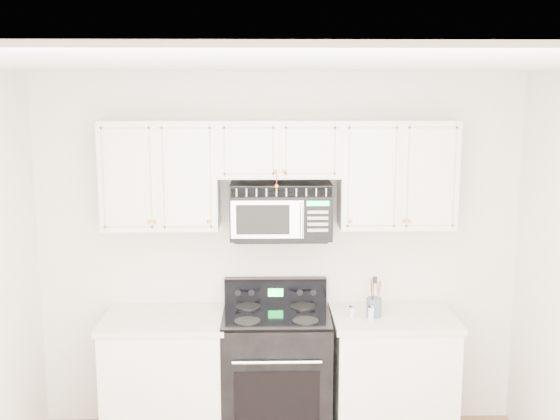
{
  "coord_description": "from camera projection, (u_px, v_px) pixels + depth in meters",
  "views": [
    {
      "loc": [
        -0.09,
        -3.24,
        2.51
      ],
      "look_at": [
        0.0,
        1.3,
        1.69
      ],
      "focal_mm": 45.0,
      "sensor_mm": 36.0,
      "label": 1
    }
  ],
  "objects": [
    {
      "name": "room",
      "position": [
        285.0,
        337.0,
        3.41
      ],
      "size": [
        3.51,
        3.51,
        2.61
      ],
      "color": "#855A46",
      "rests_on": "ground"
    },
    {
      "name": "base_cabinet_left",
      "position": [
        167.0,
        383.0,
        4.96
      ],
      "size": [
        0.86,
        0.65,
        0.92
      ],
      "color": "silver",
      "rests_on": "ground"
    },
    {
      "name": "microwave",
      "position": [
        281.0,
        210.0,
        4.89
      ],
      "size": [
        0.7,
        0.4,
        0.39
      ],
      "color": "black",
      "rests_on": "ground"
    },
    {
      "name": "base_cabinet_right",
      "position": [
        392.0,
        381.0,
        4.99
      ],
      "size": [
        0.86,
        0.65,
        0.92
      ],
      "color": "silver",
      "rests_on": "ground"
    },
    {
      "name": "shaker_pepper",
      "position": [
        371.0,
        312.0,
        4.79
      ],
      "size": [
        0.04,
        0.04,
        0.11
      ],
      "color": "silver",
      "rests_on": "base_cabinet_right"
    },
    {
      "name": "shaker_salt",
      "position": [
        352.0,
        312.0,
        4.82
      ],
      "size": [
        0.04,
        0.04,
        0.1
      ],
      "color": "silver",
      "rests_on": "base_cabinet_right"
    },
    {
      "name": "upper_cabinets",
      "position": [
        279.0,
        169.0,
        4.86
      ],
      "size": [
        2.44,
        0.37,
        0.75
      ],
      "color": "silver",
      "rests_on": "ground"
    },
    {
      "name": "utensil_crock",
      "position": [
        374.0,
        306.0,
        4.86
      ],
      "size": [
        0.11,
        0.11,
        0.28
      ],
      "color": "#44506B",
      "rests_on": "base_cabinet_right"
    },
    {
      "name": "range",
      "position": [
        276.0,
        375.0,
        4.96
      ],
      "size": [
        0.74,
        0.68,
        1.12
      ],
      "color": "black",
      "rests_on": "ground"
    }
  ]
}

